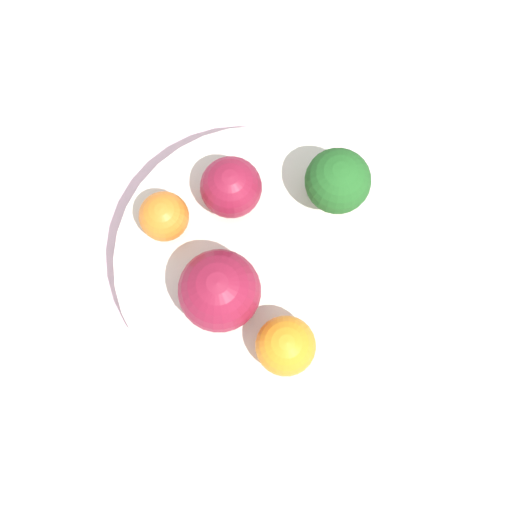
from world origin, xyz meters
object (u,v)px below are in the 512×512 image
(broccoli, at_px, (337,182))
(orange_front, at_px, (286,346))
(orange_back, at_px, (166,212))
(bowl, at_px, (256,264))
(apple_green, at_px, (231,187))
(apple_red, at_px, (219,291))

(broccoli, height_order, orange_front, broccoli)
(broccoli, bearing_deg, orange_back, 30.79)
(bowl, xyz_separation_m, apple_green, (0.04, -0.04, 0.04))
(broccoli, height_order, apple_red, same)
(apple_red, relative_size, orange_front, 1.37)
(apple_green, xyz_separation_m, orange_back, (0.04, 0.04, -0.00))
(bowl, height_order, orange_front, orange_front)
(apple_red, bearing_deg, orange_front, 163.39)
(apple_green, relative_size, orange_back, 1.24)
(bowl, distance_m, apple_red, 0.06)
(orange_front, bearing_deg, apple_red, -16.61)
(apple_red, distance_m, orange_front, 0.06)
(apple_green, height_order, orange_back, apple_green)
(broccoli, bearing_deg, orange_front, 94.33)
(orange_front, relative_size, orange_back, 1.15)
(apple_red, distance_m, apple_green, 0.08)
(orange_front, height_order, orange_back, orange_front)
(broccoli, relative_size, apple_red, 1.01)
(orange_front, bearing_deg, apple_green, -49.01)
(broccoli, distance_m, orange_front, 0.12)
(apple_green, bearing_deg, orange_back, 42.95)
(bowl, xyz_separation_m, broccoli, (-0.04, -0.07, 0.05))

